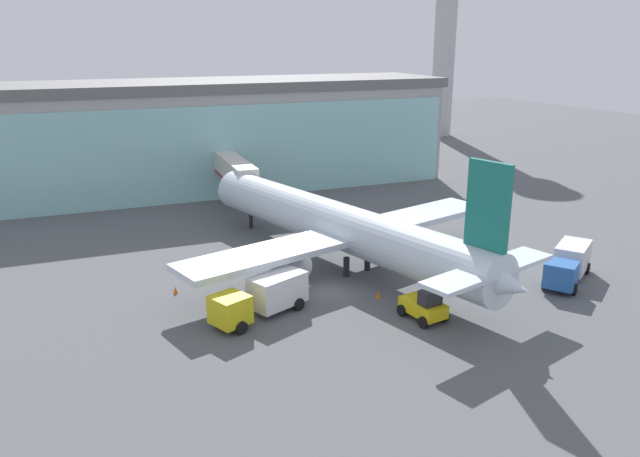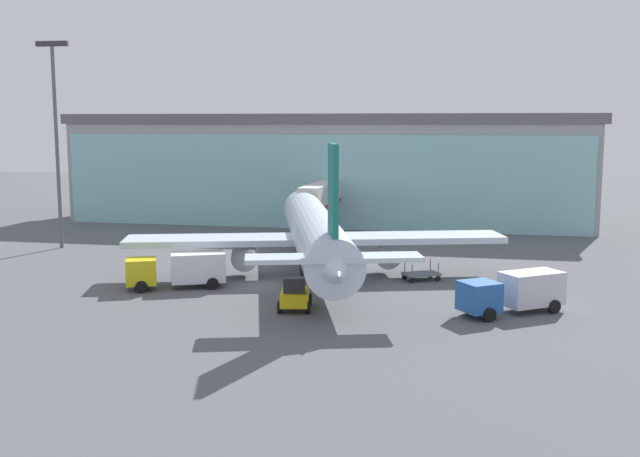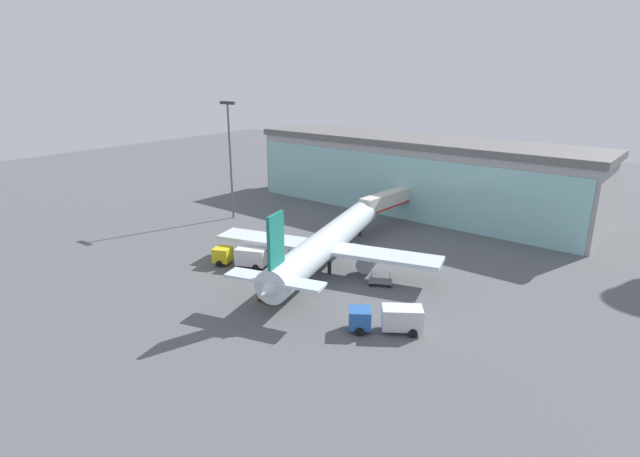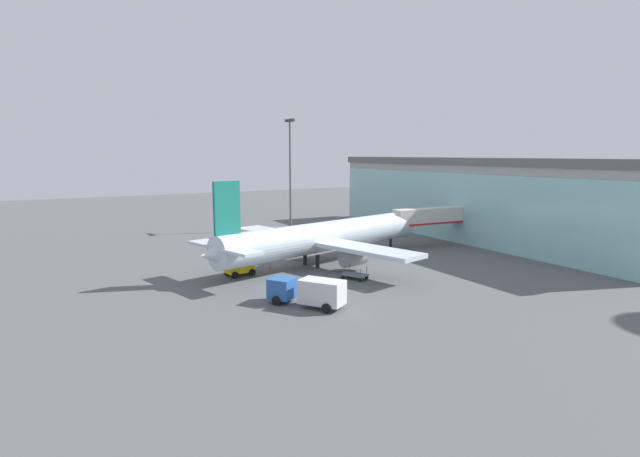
# 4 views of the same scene
# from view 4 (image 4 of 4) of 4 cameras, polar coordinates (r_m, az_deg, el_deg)

# --- Properties ---
(ground) EXTENTS (240.00, 240.00, 0.00)m
(ground) POSITION_cam_4_polar(r_m,az_deg,el_deg) (65.43, -4.40, -3.85)
(ground) COLOR #545659
(terminal_building) EXTENTS (65.45, 18.13, 13.43)m
(terminal_building) POSITION_cam_4_polar(r_m,az_deg,el_deg) (87.78, 18.21, 3.33)
(terminal_building) COLOR #9E9E9E
(terminal_building) RESTS_ON ground
(jet_bridge) EXTENTS (3.41, 14.51, 5.83)m
(jet_bridge) POSITION_cam_4_polar(r_m,az_deg,el_deg) (78.66, 13.09, 1.33)
(jet_bridge) COLOR beige
(jet_bridge) RESTS_ON ground
(apron_light_mast) EXTENTS (3.20, 0.40, 20.18)m
(apron_light_mast) POSITION_cam_4_polar(r_m,az_deg,el_deg) (91.08, -3.43, 7.16)
(apron_light_mast) COLOR #59595E
(apron_light_mast) RESTS_ON ground
(airplane) EXTENTS (30.47, 36.24, 11.15)m
(airplane) POSITION_cam_4_polar(r_m,az_deg,el_deg) (63.66, 0.33, -1.01)
(airplane) COLOR silver
(airplane) RESTS_ON ground
(catering_truck) EXTENTS (7.61, 4.62, 2.65)m
(catering_truck) POSITION_cam_4_polar(r_m,az_deg,el_deg) (69.38, -8.26, -1.97)
(catering_truck) COLOR yellow
(catering_truck) RESTS_ON ground
(fuel_truck) EXTENTS (7.34, 5.78, 2.65)m
(fuel_truck) POSITION_cam_4_polar(r_m,az_deg,el_deg) (46.36, -1.29, -7.15)
(fuel_truck) COLOR #2659A5
(fuel_truck) RESTS_ON ground
(baggage_cart) EXTENTS (3.22, 2.65, 1.50)m
(baggage_cart) POSITION_cam_4_polar(r_m,az_deg,el_deg) (56.56, 4.00, -5.30)
(baggage_cart) COLOR slate
(baggage_cart) RESTS_ON ground
(pushback_tug) EXTENTS (2.49, 3.39, 2.30)m
(pushback_tug) POSITION_cam_4_polar(r_m,az_deg,el_deg) (58.68, -9.28, -4.41)
(pushback_tug) COLOR yellow
(pushback_tug) RESTS_ON ground
(safety_cone_nose) EXTENTS (0.36, 0.36, 0.55)m
(safety_cone_nose) POSITION_cam_4_polar(r_m,az_deg,el_deg) (61.44, -5.71, -4.42)
(safety_cone_nose) COLOR orange
(safety_cone_nose) RESTS_ON ground
(safety_cone_wingtip) EXTENTS (0.36, 0.36, 0.55)m
(safety_cone_wingtip) POSITION_cam_4_polar(r_m,az_deg,el_deg) (76.39, -5.04, -1.86)
(safety_cone_wingtip) COLOR orange
(safety_cone_wingtip) RESTS_ON ground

